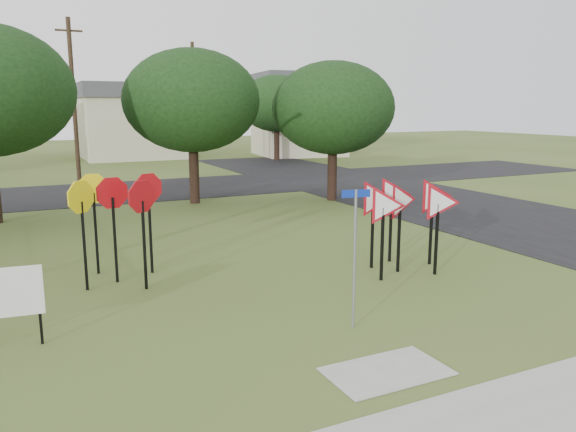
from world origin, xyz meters
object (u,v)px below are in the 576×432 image
(stop_sign_cluster, at_px, (116,204))
(yield_sign_cluster, at_px, (403,204))
(street_name_sign, at_px, (355,249))
(info_board, at_px, (7,295))

(stop_sign_cluster, xyz_separation_m, yield_sign_cluster, (6.92, -2.27, -0.16))
(street_name_sign, relative_size, info_board, 1.82)
(info_board, bearing_deg, yield_sign_cluster, 5.93)
(stop_sign_cluster, xyz_separation_m, info_board, (-2.46, -3.25, -0.94))
(yield_sign_cluster, xyz_separation_m, info_board, (-9.38, -0.97, -0.79))
(street_name_sign, distance_m, yield_sign_cluster, 4.36)
(stop_sign_cluster, distance_m, yield_sign_cluster, 7.29)
(stop_sign_cluster, height_order, info_board, stop_sign_cluster)
(street_name_sign, xyz_separation_m, info_board, (-6.07, 1.85, -0.59))
(stop_sign_cluster, relative_size, info_board, 1.75)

